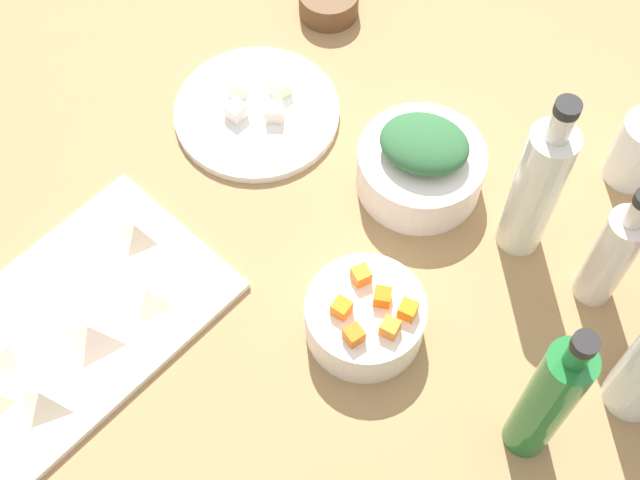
% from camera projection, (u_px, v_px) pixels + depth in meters
% --- Properties ---
extents(tabletop, '(1.90, 1.90, 0.03)m').
position_uv_depth(tabletop, '(320.00, 267.00, 1.03)').
color(tabletop, '#9A774C').
rests_on(tabletop, ground).
extents(cutting_board, '(0.36, 0.23, 0.01)m').
position_uv_depth(cutting_board, '(67.00, 328.00, 0.97)').
color(cutting_board, silver).
rests_on(cutting_board, tabletop).
extents(plate_tofu, '(0.21, 0.21, 0.01)m').
position_uv_depth(plate_tofu, '(257.00, 112.00, 1.12)').
color(plate_tofu, white).
rests_on(plate_tofu, tabletop).
extents(bowl_greens, '(0.15, 0.15, 0.06)m').
position_uv_depth(bowl_greens, '(420.00, 169.00, 1.05)').
color(bowl_greens, white).
rests_on(bowl_greens, tabletop).
extents(bowl_carrots, '(0.13, 0.13, 0.06)m').
position_uv_depth(bowl_carrots, '(365.00, 318.00, 0.95)').
color(bowl_carrots, white).
rests_on(bowl_carrots, tabletop).
extents(bowl_small_side, '(0.08, 0.08, 0.04)m').
position_uv_depth(bowl_small_side, '(329.00, 2.00, 1.20)').
color(bowl_small_side, brown).
rests_on(bowl_small_side, tabletop).
extents(bottle_0, '(0.04, 0.04, 0.20)m').
position_uv_depth(bottle_0, '(612.00, 255.00, 0.93)').
color(bottle_0, silver).
rests_on(bottle_0, tabletop).
extents(bottle_1, '(0.05, 0.05, 0.25)m').
position_uv_depth(bottle_1, '(547.00, 401.00, 0.82)').
color(bottle_1, '#1E6F30').
rests_on(bottle_1, tabletop).
extents(bottle_3, '(0.05, 0.05, 0.25)m').
position_uv_depth(bottle_3, '(536.00, 188.00, 0.95)').
color(bottle_3, silver).
rests_on(bottle_3, tabletop).
extents(drinking_glass_0, '(0.06, 0.06, 0.10)m').
position_uv_depth(drinking_glass_0, '(639.00, 150.00, 1.04)').
color(drinking_glass_0, white).
rests_on(drinking_glass_0, tabletop).
extents(carrot_cube_0, '(0.02, 0.02, 0.02)m').
position_uv_depth(carrot_cube_0, '(361.00, 275.00, 0.94)').
color(carrot_cube_0, orange).
rests_on(carrot_cube_0, bowl_carrots).
extents(carrot_cube_1, '(0.02, 0.02, 0.02)m').
position_uv_depth(carrot_cube_1, '(390.00, 327.00, 0.91)').
color(carrot_cube_1, orange).
rests_on(carrot_cube_1, bowl_carrots).
extents(carrot_cube_2, '(0.02, 0.02, 0.02)m').
position_uv_depth(carrot_cube_2, '(341.00, 308.00, 0.92)').
color(carrot_cube_2, orange).
rests_on(carrot_cube_2, bowl_carrots).
extents(carrot_cube_3, '(0.03, 0.03, 0.02)m').
position_uv_depth(carrot_cube_3, '(382.00, 297.00, 0.93)').
color(carrot_cube_3, orange).
rests_on(carrot_cube_3, bowl_carrots).
extents(carrot_cube_4, '(0.02, 0.02, 0.02)m').
position_uv_depth(carrot_cube_4, '(354.00, 335.00, 0.90)').
color(carrot_cube_4, orange).
rests_on(carrot_cube_4, bowl_carrots).
extents(carrot_cube_5, '(0.02, 0.02, 0.02)m').
position_uv_depth(carrot_cube_5, '(410.00, 308.00, 0.92)').
color(carrot_cube_5, orange).
rests_on(carrot_cube_5, bowl_carrots).
extents(chopped_greens_mound, '(0.12, 0.13, 0.04)m').
position_uv_depth(chopped_greens_mound, '(424.00, 144.00, 1.01)').
color(chopped_greens_mound, '#2E6237').
rests_on(chopped_greens_mound, bowl_greens).
extents(tofu_cube_0, '(0.02, 0.02, 0.02)m').
position_uv_depth(tofu_cube_0, '(236.00, 111.00, 1.10)').
color(tofu_cube_0, white).
rests_on(tofu_cube_0, plate_tofu).
extents(tofu_cube_1, '(0.02, 0.02, 0.02)m').
position_uv_depth(tofu_cube_1, '(280.00, 88.00, 1.12)').
color(tofu_cube_1, '#E5F3CB').
rests_on(tofu_cube_1, plate_tofu).
extents(tofu_cube_2, '(0.03, 0.03, 0.02)m').
position_uv_depth(tofu_cube_2, '(274.00, 112.00, 1.10)').
color(tofu_cube_2, white).
rests_on(tofu_cube_2, plate_tofu).
extents(tofu_cube_3, '(0.03, 0.03, 0.02)m').
position_uv_depth(tofu_cube_3, '(237.00, 87.00, 1.12)').
color(tofu_cube_3, white).
rests_on(tofu_cube_3, plate_tofu).
extents(dumpling_1, '(0.06, 0.06, 0.03)m').
position_uv_depth(dumpling_1, '(42.00, 397.00, 0.91)').
color(dumpling_1, beige).
rests_on(dumpling_1, cutting_board).
extents(dumpling_2, '(0.07, 0.07, 0.02)m').
position_uv_depth(dumpling_2, '(147.00, 295.00, 0.98)').
color(dumpling_2, beige).
rests_on(dumpling_2, cutting_board).
extents(dumpling_3, '(0.05, 0.05, 0.03)m').
position_uv_depth(dumpling_3, '(137.00, 231.00, 1.01)').
color(dumpling_3, beige).
rests_on(dumpling_3, cutting_board).
extents(dumpling_4, '(0.07, 0.07, 0.02)m').
position_uv_depth(dumpling_4, '(12.00, 350.00, 0.94)').
color(dumpling_4, beige).
rests_on(dumpling_4, cutting_board).
extents(dumpling_5, '(0.07, 0.07, 0.03)m').
position_uv_depth(dumpling_5, '(91.00, 332.00, 0.95)').
color(dumpling_5, beige).
rests_on(dumpling_5, cutting_board).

